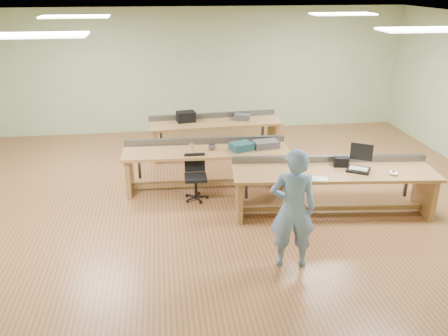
{
  "coord_description": "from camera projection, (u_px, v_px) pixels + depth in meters",
  "views": [
    {
      "loc": [
        -1.04,
        -7.64,
        3.61
      ],
      "look_at": [
        -0.09,
        -0.6,
        0.75
      ],
      "focal_mm": 38.0,
      "sensor_mm": 36.0,
      "label": 1
    }
  ],
  "objects": [
    {
      "name": "fluor_panels",
      "position": [
        225.0,
        22.0,
        7.4
      ],
      "size": [
        6.2,
        3.5,
        0.03
      ],
      "color": "white",
      "rests_on": "ceiling"
    },
    {
      "name": "laptop_base",
      "position": [
        358.0,
        170.0,
        7.55
      ],
      "size": [
        0.45,
        0.43,
        0.04
      ],
      "primitive_type": "cube",
      "rotation": [
        0.0,
        0.0,
        -0.55
      ],
      "color": "black",
      "rests_on": "workbench_front"
    },
    {
      "name": "workbench_front",
      "position": [
        333.0,
        180.0,
        7.67
      ],
      "size": [
        3.32,
        1.2,
        0.86
      ],
      "rotation": [
        0.0,
        0.0,
        -0.1
      ],
      "color": "#A06843",
      "rests_on": "floor"
    },
    {
      "name": "parts_bin_grey",
      "position": [
        266.0,
        144.0,
        8.6
      ],
      "size": [
        0.48,
        0.34,
        0.12
      ],
      "primitive_type": "cube",
      "rotation": [
        0.0,
        0.0,
        0.14
      ],
      "color": "#3C3B3E",
      "rests_on": "workbench_mid"
    },
    {
      "name": "storage_box_back",
      "position": [
        186.0,
        117.0,
        10.12
      ],
      "size": [
        0.42,
        0.33,
        0.22
      ],
      "primitive_type": "cube",
      "rotation": [
        0.0,
        0.0,
        0.16
      ],
      "color": "black",
      "rests_on": "workbench_back"
    },
    {
      "name": "tray_back",
      "position": [
        242.0,
        117.0,
        10.26
      ],
      "size": [
        0.38,
        0.32,
        0.13
      ],
      "primitive_type": "cube",
      "rotation": [
        0.0,
        0.0,
        -0.32
      ],
      "color": "#3C3B3E",
      "rests_on": "workbench_back"
    },
    {
      "name": "parts_bin_teal",
      "position": [
        241.0,
        146.0,
        8.46
      ],
      "size": [
        0.45,
        0.4,
        0.13
      ],
      "primitive_type": "cube",
      "rotation": [
        0.0,
        0.0,
        0.36
      ],
      "color": "#153B44",
      "rests_on": "workbench_mid"
    },
    {
      "name": "laptop_screen",
      "position": [
        362.0,
        152.0,
        7.57
      ],
      "size": [
        0.31,
        0.2,
        0.28
      ],
      "primitive_type": "cube",
      "rotation": [
        0.0,
        0.0,
        -0.55
      ],
      "color": "black",
      "rests_on": "laptop_base"
    },
    {
      "name": "drinks_can",
      "position": [
        192.0,
        147.0,
        8.41
      ],
      "size": [
        0.09,
        0.09,
        0.13
      ],
      "primitive_type": "cylinder",
      "rotation": [
        0.0,
        0.0,
        0.33
      ],
      "color": "silver",
      "rests_on": "workbench_mid"
    },
    {
      "name": "wall_back",
      "position": [
        202.0,
        71.0,
        11.62
      ],
      "size": [
        10.0,
        0.04,
        3.0
      ],
      "primitive_type": "cube",
      "color": "#A8BA8D",
      "rests_on": "floor"
    },
    {
      "name": "keyboard",
      "position": [
        312.0,
        179.0,
        7.21
      ],
      "size": [
        0.5,
        0.27,
        0.03
      ],
      "primitive_type": "cube",
      "rotation": [
        0.0,
        0.0,
        -0.24
      ],
      "color": "white",
      "rests_on": "workbench_front"
    },
    {
      "name": "workbench_back",
      "position": [
        215.0,
        130.0,
        10.24
      ],
      "size": [
        2.85,
        0.93,
        0.86
      ],
      "rotation": [
        0.0,
        0.0,
        0.06
      ],
      "color": "#A06843",
      "rests_on": "floor"
    },
    {
      "name": "camera_bag",
      "position": [
        341.0,
        162.0,
        7.71
      ],
      "size": [
        0.25,
        0.19,
        0.16
      ],
      "primitive_type": "cube",
      "rotation": [
        0.0,
        0.0,
        -0.19
      ],
      "color": "black",
      "rests_on": "workbench_front"
    },
    {
      "name": "floor",
      "position": [
        224.0,
        194.0,
        8.51
      ],
      "size": [
        10.0,
        10.0,
        0.0
      ],
      "primitive_type": "plane",
      "color": "brown",
      "rests_on": "ground"
    },
    {
      "name": "mug",
      "position": [
        212.0,
        147.0,
        8.46
      ],
      "size": [
        0.14,
        0.14,
        0.1
      ],
      "primitive_type": "imported",
      "rotation": [
        0.0,
        0.0,
        0.05
      ],
      "color": "#3C3B3E",
      "rests_on": "workbench_mid"
    },
    {
      "name": "trackball_mouse",
      "position": [
        394.0,
        173.0,
        7.4
      ],
      "size": [
        0.18,
        0.2,
        0.07
      ],
      "primitive_type": "ellipsoid",
      "rotation": [
        0.0,
        0.0,
        -0.38
      ],
      "color": "white",
      "rests_on": "workbench_front"
    },
    {
      "name": "workbench_mid",
      "position": [
        206.0,
        159.0,
        8.59
      ],
      "size": [
        3.0,
        0.91,
        0.86
      ],
      "rotation": [
        0.0,
        0.0,
        -0.04
      ],
      "color": "#A06843",
      "rests_on": "floor"
    },
    {
      "name": "wall_front",
      "position": [
        284.0,
        230.0,
        4.27
      ],
      "size": [
        10.0,
        0.04,
        3.0
      ],
      "primitive_type": "cube",
      "color": "#A8BA8D",
      "rests_on": "floor"
    },
    {
      "name": "person",
      "position": [
        293.0,
        209.0,
        6.13
      ],
      "size": [
        0.66,
        0.48,
        1.67
      ],
      "primitive_type": "imported",
      "rotation": [
        0.0,
        0.0,
        3.01
      ],
      "color": "#687AA9",
      "rests_on": "floor"
    },
    {
      "name": "ceiling",
      "position": [
        225.0,
        20.0,
        7.39
      ],
      "size": [
        10.0,
        10.0,
        0.0
      ],
      "primitive_type": "plane",
      "color": "silver",
      "rests_on": "wall_back"
    },
    {
      "name": "task_chair",
      "position": [
        196.0,
        183.0,
        8.25
      ],
      "size": [
        0.43,
        0.43,
        0.79
      ],
      "rotation": [
        0.0,
        0.0,
        -0.02
      ],
      "color": "black",
      "rests_on": "floor"
    }
  ]
}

